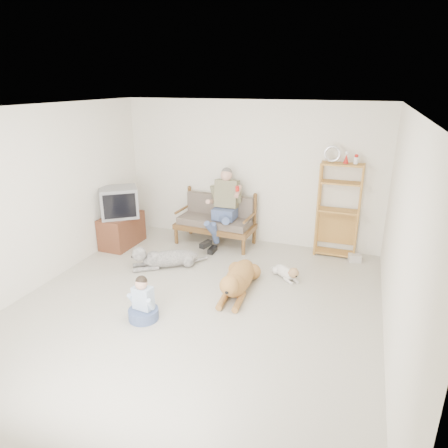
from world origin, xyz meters
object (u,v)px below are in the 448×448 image
at_px(loveseat, 216,219).
at_px(tv_stand, 122,230).
at_px(etagere, 338,209).
at_px(golden_retriever, 238,280).

xyz_separation_m(loveseat, tv_stand, (-1.67, -0.74, -0.19)).
xyz_separation_m(etagere, tv_stand, (-3.92, -0.89, -0.57)).
bearing_deg(tv_stand, etagere, 14.41).
xyz_separation_m(tv_stand, golden_retriever, (2.66, -1.01, -0.10)).
bearing_deg(tv_stand, golden_retriever, -19.10).
bearing_deg(loveseat, tv_stand, -152.67).
relative_size(loveseat, tv_stand, 1.69).
height_order(etagere, golden_retriever, etagere).
distance_m(loveseat, etagere, 2.28).
bearing_deg(loveseat, golden_retriever, -56.84).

